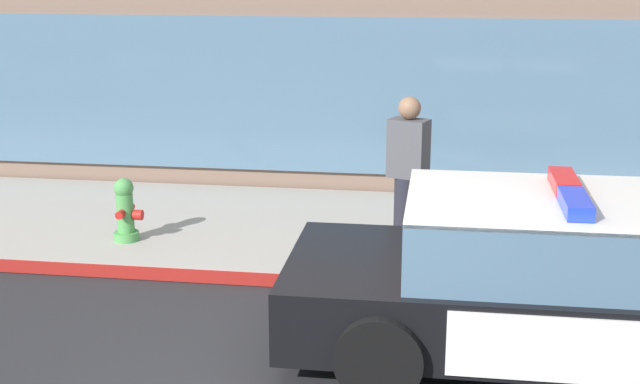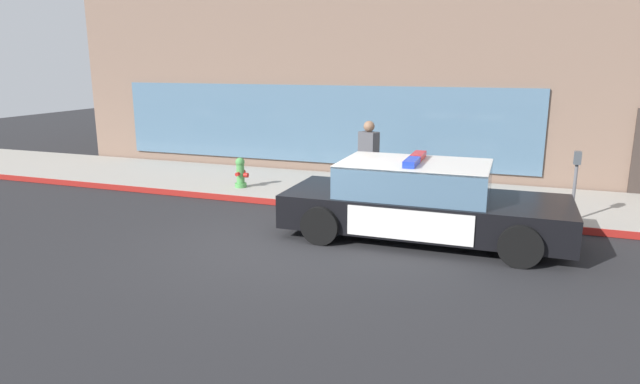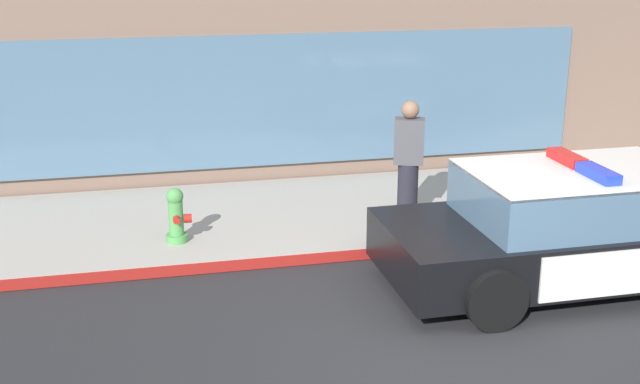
# 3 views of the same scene
# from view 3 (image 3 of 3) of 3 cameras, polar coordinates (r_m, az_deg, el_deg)

# --- Properties ---
(ground) EXTENTS (48.00, 48.00, 0.00)m
(ground) POSITION_cam_3_polar(r_m,az_deg,el_deg) (8.26, 9.25, -11.14)
(ground) COLOR #262628
(sidewalk) EXTENTS (48.00, 3.30, 0.15)m
(sidewalk) POSITION_cam_3_polar(r_m,az_deg,el_deg) (11.90, 1.76, -1.42)
(sidewalk) COLOR #A39E93
(sidewalk) RESTS_ON ground
(curb_red_paint) EXTENTS (28.80, 0.04, 0.14)m
(curb_red_paint) POSITION_cam_3_polar(r_m,az_deg,el_deg) (10.40, 4.08, -4.32)
(curb_red_paint) COLOR maroon
(curb_red_paint) RESTS_ON ground
(police_cruiser) EXTENTS (4.97, 2.12, 1.49)m
(police_cruiser) POSITION_cam_3_polar(r_m,az_deg,el_deg) (10.03, 18.28, -2.33)
(police_cruiser) COLOR black
(police_cruiser) RESTS_ON ground
(fire_hydrant) EXTENTS (0.34, 0.39, 0.73)m
(fire_hydrant) POSITION_cam_3_polar(r_m,az_deg,el_deg) (10.59, -10.10, -1.67)
(fire_hydrant) COLOR #4C994C
(fire_hydrant) RESTS_ON sidewalk
(pedestrian_on_sidewalk) EXTENTS (0.47, 0.38, 1.71)m
(pedestrian_on_sidewalk) POSITION_cam_3_polar(r_m,az_deg,el_deg) (11.06, 6.26, 2.10)
(pedestrian_on_sidewalk) COLOR #23232D
(pedestrian_on_sidewalk) RESTS_ON sidewalk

